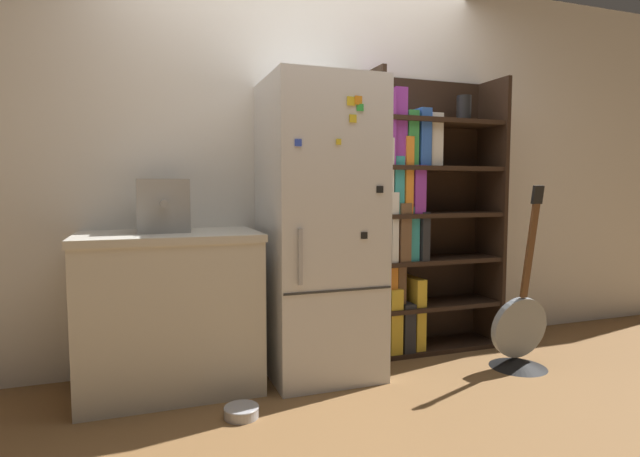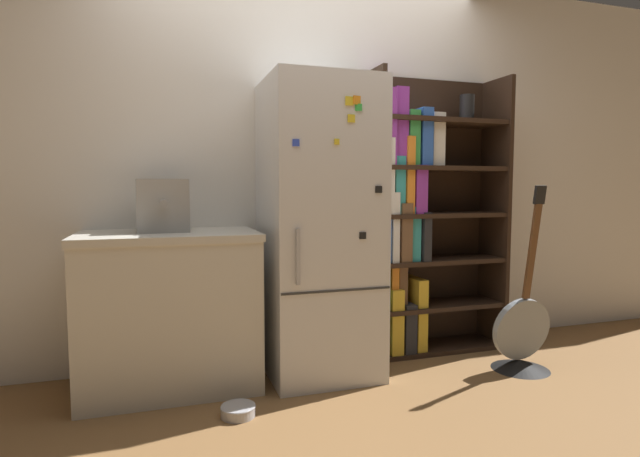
{
  "view_description": "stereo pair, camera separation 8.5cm",
  "coord_description": "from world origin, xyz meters",
  "px_view_note": "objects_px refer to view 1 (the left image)",
  "views": [
    {
      "loc": [
        -1.0,
        -2.74,
        1.14
      ],
      "look_at": [
        0.02,
        0.15,
        0.89
      ],
      "focal_mm": 28.0,
      "sensor_mm": 36.0,
      "label": 1
    },
    {
      "loc": [
        -0.92,
        -2.76,
        1.14
      ],
      "look_at": [
        0.02,
        0.15,
        0.89
      ],
      "focal_mm": 28.0,
      "sensor_mm": 36.0,
      "label": 2
    }
  ],
  "objects_px": {
    "espresso_machine": "(163,206)",
    "guitar": "(519,341)",
    "refrigerator": "(319,229)",
    "pet_bowl": "(241,411)",
    "bookshelf": "(413,220)"
  },
  "relations": [
    {
      "from": "espresso_machine",
      "to": "guitar",
      "type": "relative_size",
      "value": 0.26
    },
    {
      "from": "bookshelf",
      "to": "pet_bowl",
      "type": "bearing_deg",
      "value": -153.84
    },
    {
      "from": "pet_bowl",
      "to": "refrigerator",
      "type": "bearing_deg",
      "value": 39.19
    },
    {
      "from": "pet_bowl",
      "to": "espresso_machine",
      "type": "bearing_deg",
      "value": 121.16
    },
    {
      "from": "refrigerator",
      "to": "guitar",
      "type": "relative_size",
      "value": 1.54
    },
    {
      "from": "refrigerator",
      "to": "bookshelf",
      "type": "xyz_separation_m",
      "value": [
        0.76,
        0.19,
        0.03
      ]
    },
    {
      "from": "refrigerator",
      "to": "bookshelf",
      "type": "distance_m",
      "value": 0.78
    },
    {
      "from": "guitar",
      "to": "pet_bowl",
      "type": "distance_m",
      "value": 1.8
    },
    {
      "from": "bookshelf",
      "to": "guitar",
      "type": "distance_m",
      "value": 1.04
    },
    {
      "from": "refrigerator",
      "to": "guitar",
      "type": "bearing_deg",
      "value": -16.85
    },
    {
      "from": "espresso_machine",
      "to": "pet_bowl",
      "type": "height_order",
      "value": "espresso_machine"
    },
    {
      "from": "refrigerator",
      "to": "espresso_machine",
      "type": "distance_m",
      "value": 0.92
    },
    {
      "from": "refrigerator",
      "to": "espresso_machine",
      "type": "bearing_deg",
      "value": 175.24
    },
    {
      "from": "guitar",
      "to": "espresso_machine",
      "type": "bearing_deg",
      "value": 168.18
    },
    {
      "from": "bookshelf",
      "to": "guitar",
      "type": "bearing_deg",
      "value": -50.39
    }
  ]
}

